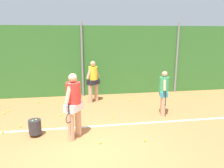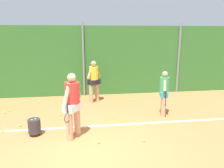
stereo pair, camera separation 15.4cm
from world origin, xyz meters
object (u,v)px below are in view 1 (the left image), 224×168
tennis_ball_6 (100,143)px  ball_hopper (35,127)px  tennis_ball_2 (38,102)px  player_backcourt_far (93,79)px  tennis_ball_9 (20,126)px  tennis_ball_3 (112,117)px  player_foreground_near (74,103)px  tennis_ball_0 (8,111)px  tennis_ball_1 (60,115)px  tennis_ball_8 (3,113)px  tennis_ball_5 (3,132)px  tennis_ball_7 (130,100)px  tennis_ball_4 (145,140)px  player_midcourt (164,91)px

tennis_ball_6 → ball_hopper: bearing=157.3°
tennis_ball_6 → tennis_ball_2: bearing=119.9°
player_backcourt_far → tennis_ball_9: 3.55m
tennis_ball_3 → tennis_ball_6: 1.88m
tennis_ball_6 → tennis_ball_9: bearing=148.9°
player_foreground_near → tennis_ball_9: bearing=-86.0°
tennis_ball_0 → tennis_ball_1: 2.12m
tennis_ball_1 → tennis_ball_8: same height
tennis_ball_5 → tennis_ball_6: same height
tennis_ball_3 → ball_hopper: bearing=-157.4°
tennis_ball_7 → tennis_ball_4: bearing=-97.3°
player_midcourt → tennis_ball_2: (-4.80, 2.13, -0.88)m
player_foreground_near → tennis_ball_1: 2.13m
tennis_ball_1 → tennis_ball_7: 3.28m
tennis_ball_5 → tennis_ball_8: same height
tennis_ball_0 → tennis_ball_7: 5.00m
player_foreground_near → player_midcourt: bearing=146.7°
tennis_ball_0 → tennis_ball_5: bearing=-78.3°
tennis_ball_3 → tennis_ball_9: size_ratio=1.00×
tennis_ball_7 → tennis_ball_2: bearing=175.6°
tennis_ball_6 → tennis_ball_9: (-2.43, 1.47, 0.00)m
tennis_ball_2 → tennis_ball_7: same height
player_foreground_near → tennis_ball_6: 1.31m
player_foreground_near → tennis_ball_0: bearing=-101.2°
tennis_ball_2 → tennis_ball_4: 5.37m
player_foreground_near → tennis_ball_9: 2.26m
player_foreground_near → ball_hopper: (-1.15, 0.29, -0.76)m
player_backcourt_far → tennis_ball_1: size_ratio=27.22×
tennis_ball_0 → tennis_ball_9: 1.72m
tennis_ball_5 → tennis_ball_7: 5.23m
ball_hopper → tennis_ball_0: ball_hopper is taller
tennis_ball_5 → ball_hopper: bearing=-19.0°
tennis_ball_4 → tennis_ball_6: 1.25m
tennis_ball_7 → tennis_ball_5: bearing=-150.7°
player_backcourt_far → tennis_ball_2: 2.58m
tennis_ball_7 → tennis_ball_9: bearing=-152.1°
ball_hopper → tennis_ball_7: ball_hopper is taller
tennis_ball_3 → tennis_ball_4: size_ratio=1.00×
player_foreground_near → tennis_ball_1: size_ratio=28.52×
tennis_ball_0 → tennis_ball_8: size_ratio=1.00×
tennis_ball_3 → tennis_ball_6: size_ratio=1.00×
tennis_ball_6 → tennis_ball_4: bearing=-3.3°
tennis_ball_3 → tennis_ball_2: bearing=142.8°
tennis_ball_0 → tennis_ball_1: size_ratio=1.00×
tennis_ball_0 → tennis_ball_1: same height
ball_hopper → tennis_ball_9: size_ratio=7.78×
player_backcourt_far → tennis_ball_9: size_ratio=27.22×
tennis_ball_9 → tennis_ball_2: bearing=86.6°
player_foreground_near → player_backcourt_far: size_ratio=1.05×
player_foreground_near → player_midcourt: player_foreground_near is taller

